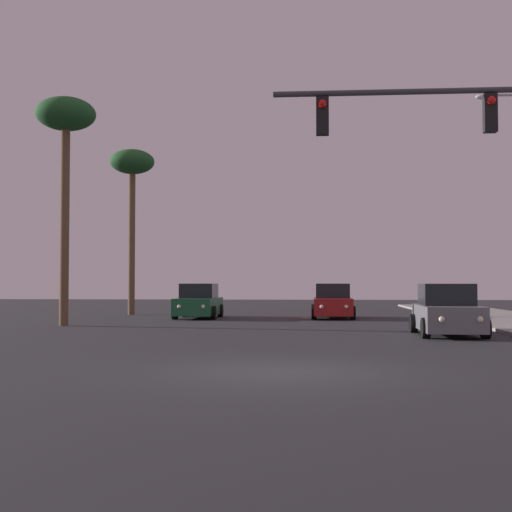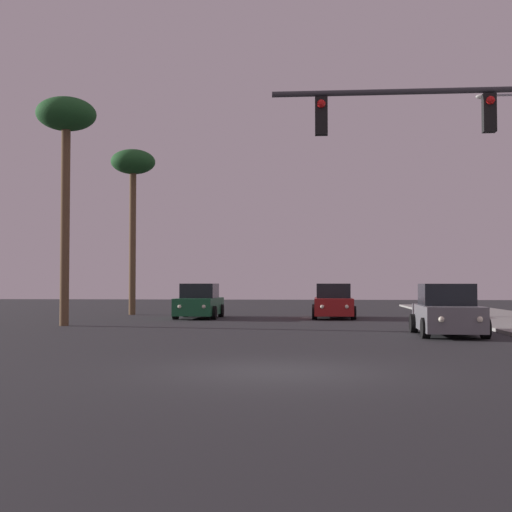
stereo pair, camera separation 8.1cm
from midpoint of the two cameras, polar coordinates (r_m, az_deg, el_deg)
name	(u,v)px [view 2 (the right image)]	position (r m, az deg, el deg)	size (l,w,h in m)	color
ground_plane	(277,371)	(13.86, 1.88, -9.22)	(120.00, 120.00, 0.00)	#28282B
car_red	(333,303)	(34.77, 6.26, -3.72)	(2.04, 4.31, 1.68)	maroon
car_green	(199,302)	(34.76, -4.49, -3.73)	(2.04, 4.33, 1.68)	#195933
car_grey	(447,312)	(24.01, 15.13, -4.34)	(2.04, 4.34, 1.68)	slate
traffic_light_mast	(509,152)	(17.76, 19.72, 7.87)	(7.92, 0.36, 6.50)	#38383D
palm_tree_mid	(133,171)	(39.45, -9.75, 6.70)	(2.40, 2.40, 8.95)	brown
palm_tree_near	(66,127)	(30.12, -14.88, 9.92)	(2.40, 2.40, 9.18)	brown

